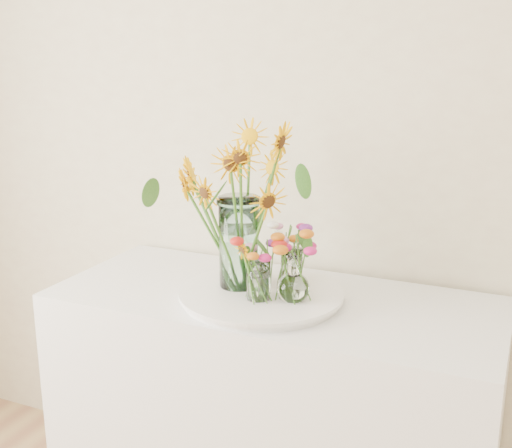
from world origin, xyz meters
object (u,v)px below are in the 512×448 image
(tray, at_px, (261,296))
(small_vase_c, at_px, (292,267))
(mason_jar, at_px, (239,243))
(small_vase_b, at_px, (293,279))
(counter, at_px, (272,423))
(small_vase_a, at_px, (258,281))

(tray, distance_m, small_vase_c, 0.14)
(mason_jar, xyz_separation_m, small_vase_b, (0.20, -0.04, -0.07))
(counter, xyz_separation_m, small_vase_b, (0.09, -0.07, 0.55))
(mason_jar, bearing_deg, small_vase_b, -12.72)
(mason_jar, xyz_separation_m, small_vase_c, (0.14, 0.09, -0.09))
(small_vase_a, distance_m, small_vase_b, 0.10)
(counter, distance_m, small_vase_b, 0.56)
(small_vase_a, distance_m, small_vase_c, 0.17)
(mason_jar, relative_size, small_vase_c, 2.44)
(counter, height_order, small_vase_c, small_vase_c)
(tray, xyz_separation_m, small_vase_c, (0.06, 0.11, 0.07))
(counter, xyz_separation_m, mason_jar, (-0.10, -0.03, 0.62))
(counter, xyz_separation_m, small_vase_c, (0.04, 0.06, 0.53))
(tray, relative_size, small_vase_a, 3.93)
(tray, xyz_separation_m, small_vase_a, (0.02, -0.06, 0.07))
(counter, bearing_deg, small_vase_a, -91.60)
(tray, bearing_deg, small_vase_b, -12.95)
(mason_jar, height_order, small_vase_b, mason_jar)
(small_vase_c, bearing_deg, small_vase_b, -67.29)
(counter, height_order, tray, tray)
(small_vase_a, bearing_deg, mason_jar, 141.63)
(small_vase_b, relative_size, small_vase_c, 1.19)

